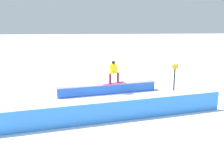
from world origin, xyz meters
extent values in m
plane|color=white|center=(0.00, 0.00, 0.00)|extent=(120.00, 120.00, 0.00)
cube|color=blue|center=(0.00, 0.00, 0.29)|extent=(6.15, 1.70, 0.58)
cube|color=blue|center=(0.00, 0.00, 0.15)|extent=(6.16, 1.71, 0.14)
cube|color=gray|center=(0.00, 0.00, 0.60)|extent=(6.16, 1.75, 0.04)
cube|color=#BF1C87|center=(-0.41, -0.09, 0.63)|extent=(1.48, 1.02, 0.01)
cylinder|color=maroon|center=(-0.16, 0.06, 0.96)|extent=(0.19, 0.19, 0.65)
cylinder|color=maroon|center=(-0.67, -0.24, 0.96)|extent=(0.19, 0.19, 0.65)
cube|color=yellow|center=(-0.36, -0.06, 1.57)|extent=(0.47, 0.41, 0.57)
sphere|color=black|center=(-0.36, -0.06, 1.96)|extent=(0.22, 0.22, 0.22)
cylinder|color=yellow|center=(-0.29, 0.18, 1.60)|extent=(0.38, 0.28, 0.50)
cylinder|color=yellow|center=(-0.37, -0.25, 1.60)|extent=(0.30, 0.23, 0.54)
cube|color=#3588EB|center=(0.00, 4.26, 0.48)|extent=(10.97, 2.35, 0.96)
cylinder|color=#262628|center=(-4.34, -0.33, 0.72)|extent=(0.10, 0.10, 1.45)
cube|color=yellow|center=(-4.34, -0.33, 1.60)|extent=(0.40, 0.04, 0.30)
camera|label=1|loc=(0.76, 14.31, 4.55)|focal=38.37mm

